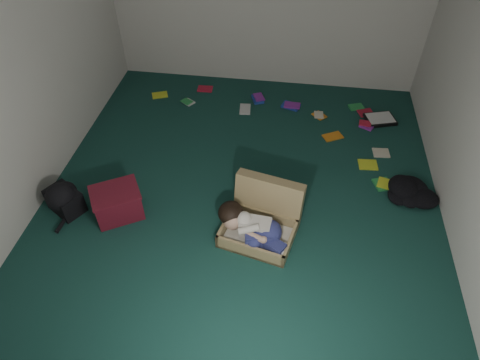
# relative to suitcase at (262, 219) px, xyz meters

# --- Properties ---
(floor) EXTENTS (4.50, 4.50, 0.00)m
(floor) POSITION_rel_suitcase_xyz_m (-0.25, 0.42, -0.14)
(floor) COLOR #143C34
(floor) RESTS_ON ground
(wall_front) EXTENTS (4.50, 0.00, 4.50)m
(wall_front) POSITION_rel_suitcase_xyz_m (-0.25, -1.83, 1.16)
(wall_front) COLOR silver
(wall_front) RESTS_ON ground
(wall_left) EXTENTS (0.00, 4.50, 4.50)m
(wall_left) POSITION_rel_suitcase_xyz_m (-2.25, 0.42, 1.16)
(wall_left) COLOR silver
(wall_left) RESTS_ON ground
(suitcase) EXTENTS (0.78, 0.77, 0.48)m
(suitcase) POSITION_rel_suitcase_xyz_m (0.00, 0.00, 0.00)
(suitcase) COLOR tan
(suitcase) RESTS_ON floor
(person) EXTENTS (0.68, 0.45, 0.30)m
(person) POSITION_rel_suitcase_xyz_m (-0.08, -0.15, 0.04)
(person) COLOR silver
(person) RESTS_ON suitcase
(maroon_bin) EXTENTS (0.57, 0.54, 0.31)m
(maroon_bin) POSITION_rel_suitcase_xyz_m (-1.41, -0.01, 0.01)
(maroon_bin) COLOR maroon
(maroon_bin) RESTS_ON floor
(backpack) EXTENTS (0.55, 0.52, 0.26)m
(backpack) POSITION_rel_suitcase_xyz_m (-1.95, -0.03, -0.02)
(backpack) COLOR black
(backpack) RESTS_ON floor
(clothing_pile) EXTENTS (0.53, 0.49, 0.14)m
(clothing_pile) POSITION_rel_suitcase_xyz_m (1.45, 0.61, -0.08)
(clothing_pile) COLOR black
(clothing_pile) RESTS_ON floor
(paper_tray) EXTENTS (0.42, 0.36, 0.05)m
(paper_tray) POSITION_rel_suitcase_xyz_m (1.28, 1.93, -0.12)
(paper_tray) COLOR black
(paper_tray) RESTS_ON floor
(book_scatter) EXTENTS (3.03, 1.79, 0.02)m
(book_scatter) POSITION_rel_suitcase_xyz_m (0.26, 1.80, -0.13)
(book_scatter) COLOR yellow
(book_scatter) RESTS_ON floor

